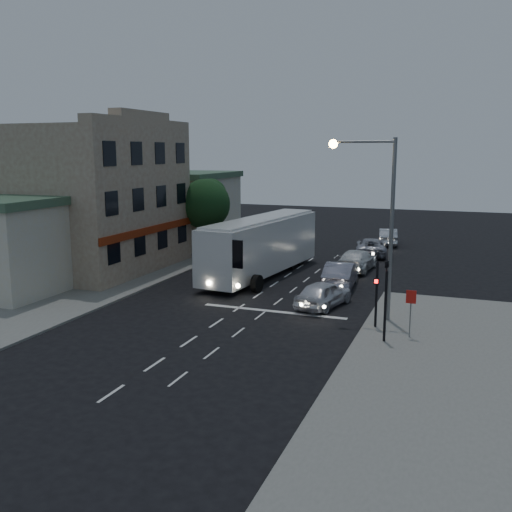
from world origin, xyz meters
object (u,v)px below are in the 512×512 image
at_px(car_sedan_a, 340,275).
at_px(tour_bus, 262,244).
at_px(car_sedan_b, 357,260).
at_px(streetlight, 379,208).
at_px(car_sedan_c, 371,247).
at_px(regulatory_sign, 411,306).
at_px(traffic_signal_main, 377,280).
at_px(traffic_signal_side, 386,291).
at_px(street_tree, 205,202).
at_px(car_extra, 388,237).
at_px(car_suv, 323,294).

bearing_deg(car_sedan_a, tour_bus, -18.76).
height_order(car_sedan_b, streetlight, streetlight).
relative_size(car_sedan_a, car_sedan_c, 0.95).
height_order(car_sedan_b, car_sedan_c, car_sedan_b).
height_order(car_sedan_c, regulatory_sign, regulatory_sign).
relative_size(car_sedan_b, regulatory_sign, 2.37).
relative_size(tour_bus, traffic_signal_main, 3.26).
bearing_deg(streetlight, traffic_signal_side, -74.30).
relative_size(car_sedan_b, streetlight, 0.58).
distance_m(tour_bus, streetlight, 12.56).
xyz_separation_m(car_sedan_a, car_sedan_b, (0.02, 5.43, -0.06)).
bearing_deg(car_sedan_c, regulatory_sign, 94.43).
relative_size(car_sedan_a, regulatory_sign, 2.25).
distance_m(car_sedan_a, car_sedan_b, 5.43).
bearing_deg(regulatory_sign, traffic_signal_side, -136.08).
height_order(car_sedan_a, traffic_signal_side, traffic_signal_side).
relative_size(car_sedan_a, car_sedan_b, 0.95).
bearing_deg(street_tree, traffic_signal_side, -44.50).
distance_m(car_sedan_b, regulatory_sign, 15.29).
xyz_separation_m(traffic_signal_main, street_tree, (-15.81, 14.25, 2.08)).
height_order(traffic_signal_main, street_tree, street_tree).
distance_m(car_sedan_a, traffic_signal_side, 10.86).
height_order(car_extra, regulatory_sign, regulatory_sign).
height_order(tour_bus, street_tree, street_tree).
relative_size(traffic_signal_main, street_tree, 0.66).
bearing_deg(car_suv, regulatory_sign, 154.60).
bearing_deg(traffic_signal_main, car_sedan_c, 99.92).
distance_m(car_sedan_a, car_extra, 17.87).
height_order(car_sedan_a, car_extra, car_sedan_a).
xyz_separation_m(car_suv, car_sedan_c, (-0.13, 16.71, -0.01)).
xyz_separation_m(car_sedan_a, traffic_signal_side, (4.13, -9.91, 1.61)).
height_order(car_suv, streetlight, streetlight).
bearing_deg(car_extra, tour_bus, 59.86).
distance_m(regulatory_sign, street_tree, 23.40).
xyz_separation_m(car_sedan_b, traffic_signal_side, (4.11, -15.34, 1.66)).
distance_m(car_suv, car_sedan_a, 4.91).
distance_m(car_suv, car_sedan_c, 16.71).
xyz_separation_m(car_sedan_a, car_sedan_c, (-0.02, 11.80, -0.09)).
bearing_deg(car_sedan_b, traffic_signal_side, 108.23).
xyz_separation_m(car_suv, car_extra, (0.42, 22.78, 0.01)).
relative_size(car_suv, car_sedan_b, 0.83).
relative_size(car_sedan_c, traffic_signal_side, 1.27).
bearing_deg(car_extra, car_sedan_c, 75.90).
relative_size(tour_bus, regulatory_sign, 6.07).
relative_size(car_sedan_b, car_sedan_c, 1.00).
bearing_deg(tour_bus, car_extra, 75.20).
bearing_deg(car_sedan_b, tour_bus, 37.20).
bearing_deg(car_suv, streetlight, 165.83).
distance_m(car_extra, traffic_signal_main, 26.01).
bearing_deg(car_sedan_c, car_extra, -104.71).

